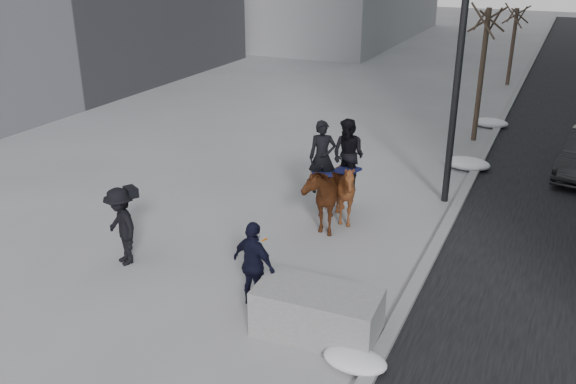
% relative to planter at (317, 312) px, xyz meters
% --- Properties ---
extents(ground, '(120.00, 120.00, 0.00)m').
position_rel_planter_xyz_m(ground, '(-1.77, 1.36, -0.44)').
color(ground, gray).
rests_on(ground, ground).
extents(curb, '(0.25, 90.00, 0.12)m').
position_rel_planter_xyz_m(curb, '(1.23, 11.36, -0.38)').
color(curb, gray).
rests_on(curb, ground).
extents(planter, '(2.26, 1.20, 0.88)m').
position_rel_planter_xyz_m(planter, '(0.00, 0.00, 0.00)').
color(planter, gray).
rests_on(planter, ground).
extents(tree_near, '(1.20, 1.20, 5.06)m').
position_rel_planter_xyz_m(tree_near, '(0.63, 13.11, 2.09)').
color(tree_near, '#3C3023').
rests_on(tree_near, ground).
extents(tree_far, '(1.20, 1.20, 4.06)m').
position_rel_planter_xyz_m(tree_far, '(0.63, 23.19, 1.59)').
color(tree_far, '#3D2D24').
rests_on(tree_far, ground).
extents(mounted_left, '(1.68, 2.24, 2.63)m').
position_rel_planter_xyz_m(mounted_left, '(-1.71, 4.29, 0.54)').
color(mounted_left, '#471E0E').
rests_on(mounted_left, ground).
extents(mounted_right, '(1.74, 1.86, 2.63)m').
position_rel_planter_xyz_m(mounted_right, '(-1.19, 4.70, 0.61)').
color(mounted_right, '#4F230F').
rests_on(mounted_right, ground).
extents(feeder, '(1.11, 0.99, 1.75)m').
position_rel_planter_xyz_m(feeder, '(-1.45, 0.37, 0.44)').
color(feeder, black).
rests_on(feeder, ground).
extents(camera_crew, '(1.31, 1.12, 1.75)m').
position_rel_planter_xyz_m(camera_crew, '(-4.84, 0.65, 0.44)').
color(camera_crew, black).
rests_on(camera_crew, ground).
extents(lamppost, '(0.25, 0.80, 9.09)m').
position_rel_planter_xyz_m(lamppost, '(0.83, 7.14, 4.55)').
color(lamppost, black).
rests_on(lamppost, ground).
extents(snow_piles, '(1.41, 16.44, 0.36)m').
position_rel_planter_xyz_m(snow_piles, '(0.93, 9.61, -0.28)').
color(snow_piles, silver).
rests_on(snow_piles, ground).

